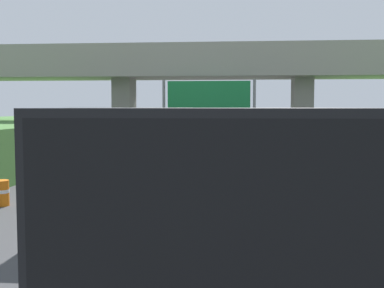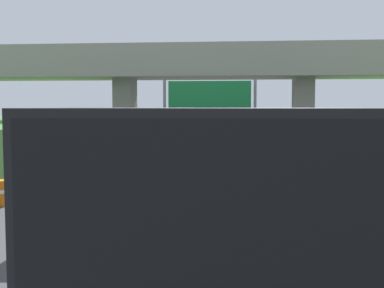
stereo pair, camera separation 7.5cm
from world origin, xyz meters
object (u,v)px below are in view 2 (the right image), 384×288
at_px(truck_yellow, 134,152).
at_px(truck_green, 168,137).
at_px(construction_barrel_2, 1,193).
at_px(overhead_highway_sign, 209,101).
at_px(truck_black, 229,230).

xyz_separation_m(truck_yellow, truck_green, (0.01, 8.05, 0.00)).
bearing_deg(construction_barrel_2, truck_yellow, 1.40).
bearing_deg(truck_green, overhead_highway_sign, 74.80).
relative_size(truck_yellow, truck_black, 1.00).
height_order(truck_green, construction_barrel_2, truck_green).
height_order(overhead_highway_sign, truck_green, overhead_highway_sign).
bearing_deg(construction_barrel_2, truck_black, -51.52).
bearing_deg(overhead_highway_sign, truck_black, -86.03).
xyz_separation_m(truck_black, construction_barrel_2, (-8.18, 10.30, -1.47)).
xyz_separation_m(overhead_highway_sign, truck_green, (-1.73, -6.35, -1.90)).
distance_m(truck_yellow, construction_barrel_2, 4.95).
height_order(truck_green, truck_black, same).
relative_size(overhead_highway_sign, truck_black, 0.81).
bearing_deg(truck_yellow, overhead_highway_sign, 83.11).
bearing_deg(construction_barrel_2, overhead_highway_sign, 65.99).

